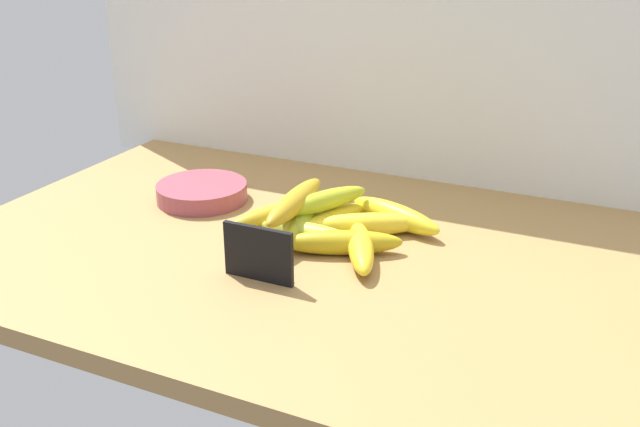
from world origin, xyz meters
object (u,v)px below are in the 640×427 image
banana_0 (361,248)px  banana_2 (342,242)px  fruit_bowl (202,192)px  banana_5 (277,215)px  banana_8 (297,202)px  chalkboard_sign (259,256)px  banana_9 (324,201)px  banana_4 (395,215)px  banana_1 (331,219)px  banana_6 (303,221)px  banana_3 (312,235)px  banana_7 (366,224)px

banana_0 → banana_2: bearing=166.1°
fruit_bowl → banana_2: banana_2 is taller
banana_5 → banana_2: bearing=-19.6°
fruit_bowl → banana_8: (23.08, -6.48, 4.27)cm
banana_0 → banana_8: banana_8 is taller
chalkboard_sign → banana_8: bearing=96.4°
chalkboard_sign → banana_9: (1.11, 20.60, 1.22)cm
banana_5 → banana_9: 8.62cm
fruit_bowl → banana_4: (36.70, 3.50, 0.42)cm
chalkboard_sign → banana_2: (7.64, 13.09, -1.89)cm
chalkboard_sign → banana_1: (2.19, 21.09, -2.18)cm
banana_6 → banana_8: 4.10cm
banana_6 → fruit_bowl: bearing=167.4°
banana_3 → banana_5: bearing=151.4°
banana_3 → banana_5: (-8.76, 4.78, 0.07)cm
banana_0 → banana_7: size_ratio=0.84×
banana_2 → banana_1: bearing=124.3°
chalkboard_sign → banana_5: 19.40cm
banana_1 → banana_3: size_ratio=0.94×
banana_5 → banana_9: (7.68, 2.45, 3.05)cm
banana_9 → fruit_bowl: bearing=175.1°
banana_0 → banana_4: bearing=87.1°
chalkboard_sign → fruit_bowl: size_ratio=0.65×
chalkboard_sign → banana_2: bearing=59.7°
banana_4 → banana_6: same height
fruit_bowl → banana_0: 37.51cm
banana_3 → banana_0: bearing=-7.2°
chalkboard_sign → fruit_bowl: chalkboard_sign is taller
banana_0 → banana_4: banana_4 is taller
fruit_bowl → banana_5: banana_5 is taller
banana_3 → banana_6: bearing=130.4°
chalkboard_sign → banana_3: chalkboard_sign is taller
chalkboard_sign → banana_7: 22.76cm
banana_0 → banana_8: bearing=162.3°
banana_4 → banana_6: (-13.18, -8.76, -0.05)cm
banana_3 → banana_6: size_ratio=1.01×
banana_1 → banana_7: bearing=-0.8°
chalkboard_sign → banana_0: size_ratio=0.65×
banana_5 → banana_7: 15.41cm
banana_1 → banana_5: banana_5 is taller
chalkboard_sign → banana_2: 15.28cm
banana_9 → banana_2: bearing=-49.0°
fruit_bowl → banana_2: (32.56, -9.74, 0.31)cm
banana_2 → banana_5: banana_5 is taller
banana_0 → banana_9: 13.37cm
banana_0 → banana_7: same height
banana_6 → chalkboard_sign: bearing=-85.5°
banana_1 → fruit_bowl: bearing=176.3°
banana_7 → chalkboard_sign: bearing=-112.2°
banana_5 → banana_3: bearing=-28.6°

